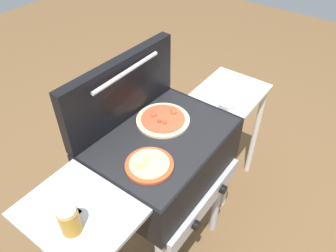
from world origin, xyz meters
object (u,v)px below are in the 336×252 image
at_px(pizza_cheese, 149,165).
at_px(sauce_jar, 69,220).
at_px(topping_bowl_far, 222,84).
at_px(grill, 161,161).
at_px(pizza_pepperoni, 163,119).
at_px(topping_bowl_near, 227,106).
at_px(prep_table, 225,120).

height_order(pizza_cheese, sauce_jar, sauce_jar).
distance_m(pizza_cheese, topping_bowl_far, 0.87).
relative_size(grill, sauce_jar, 8.79).
relative_size(sauce_jar, topping_bowl_far, 1.05).
relative_size(pizza_cheese, topping_bowl_far, 1.85).
bearing_deg(grill, pizza_pepperoni, 30.19).
bearing_deg(pizza_pepperoni, topping_bowl_near, -15.42).
bearing_deg(topping_bowl_near, grill, 173.48).
bearing_deg(grill, pizza_cheese, -157.81).
height_order(grill, pizza_pepperoni, pizza_pepperoni).
distance_m(pizza_cheese, sauce_jar, 0.37).
height_order(pizza_pepperoni, prep_table, pizza_pepperoni).
bearing_deg(pizza_pepperoni, prep_table, -5.27).
height_order(grill, pizza_cheese, pizza_cheese).
bearing_deg(topping_bowl_far, sauce_jar, -175.42).
xyz_separation_m(pizza_cheese, topping_bowl_near, (0.68, 0.00, -0.13)).
height_order(grill, prep_table, grill).
xyz_separation_m(sauce_jar, prep_table, (1.20, 0.04, -0.41)).
xyz_separation_m(pizza_pepperoni, prep_table, (0.58, -0.05, -0.37)).
bearing_deg(prep_table, sauce_jar, -178.18).
xyz_separation_m(grill, sauce_jar, (-0.52, -0.03, 0.20)).
height_order(pizza_pepperoni, topping_bowl_near, pizza_pepperoni).
xyz_separation_m(pizza_cheese, pizza_pepperoni, (0.25, 0.12, -0.00)).
distance_m(pizza_cheese, topping_bowl_near, 0.69).
distance_m(sauce_jar, prep_table, 1.27).
bearing_deg(prep_table, topping_bowl_near, -156.79).
xyz_separation_m(grill, pizza_pepperoni, (0.10, 0.06, 0.15)).
bearing_deg(pizza_pepperoni, sauce_jar, -171.65).
xyz_separation_m(pizza_pepperoni, sauce_jar, (-0.62, -0.09, 0.04)).
bearing_deg(pizza_cheese, topping_bowl_near, 0.32).
xyz_separation_m(prep_table, topping_bowl_far, (0.02, 0.06, 0.24)).
bearing_deg(prep_table, topping_bowl_far, 73.12).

